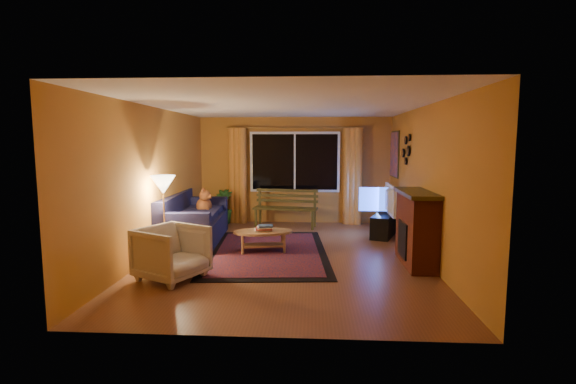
# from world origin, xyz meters

# --- Properties ---
(floor) EXTENTS (4.50, 6.00, 0.02)m
(floor) POSITION_xyz_m (0.00, 0.00, -0.01)
(floor) COLOR brown
(floor) RESTS_ON ground
(ceiling) EXTENTS (4.50, 6.00, 0.02)m
(ceiling) POSITION_xyz_m (0.00, 0.00, 2.51)
(ceiling) COLOR white
(ceiling) RESTS_ON ground
(wall_back) EXTENTS (4.50, 0.02, 2.50)m
(wall_back) POSITION_xyz_m (0.00, 3.01, 1.25)
(wall_back) COLOR #BF7A2D
(wall_back) RESTS_ON ground
(wall_left) EXTENTS (0.02, 6.00, 2.50)m
(wall_left) POSITION_xyz_m (-2.26, 0.00, 1.25)
(wall_left) COLOR #BF7A2D
(wall_left) RESTS_ON ground
(wall_right) EXTENTS (0.02, 6.00, 2.50)m
(wall_right) POSITION_xyz_m (2.26, 0.00, 1.25)
(wall_right) COLOR #BF7A2D
(wall_right) RESTS_ON ground
(window) EXTENTS (2.00, 0.02, 1.30)m
(window) POSITION_xyz_m (0.00, 2.94, 1.45)
(window) COLOR black
(window) RESTS_ON wall_back
(curtain_rod) EXTENTS (3.20, 0.03, 0.03)m
(curtain_rod) POSITION_xyz_m (0.00, 2.90, 2.25)
(curtain_rod) COLOR #BF8C3F
(curtain_rod) RESTS_ON wall_back
(curtain_left) EXTENTS (0.36, 0.36, 2.24)m
(curtain_left) POSITION_xyz_m (-1.35, 2.88, 1.12)
(curtain_left) COLOR orange
(curtain_left) RESTS_ON ground
(curtain_right) EXTENTS (0.36, 0.36, 2.24)m
(curtain_right) POSITION_xyz_m (1.35, 2.88, 1.12)
(curtain_right) COLOR orange
(curtain_right) RESTS_ON ground
(bench) EXTENTS (1.48, 0.63, 0.43)m
(bench) POSITION_xyz_m (-0.18, 2.38, 0.21)
(bench) COLOR #3A3312
(bench) RESTS_ON ground
(potted_plant) EXTENTS (0.56, 0.56, 0.81)m
(potted_plant) POSITION_xyz_m (-1.69, 2.75, 0.40)
(potted_plant) COLOR #235B1E
(potted_plant) RESTS_ON ground
(sofa) EXTENTS (1.12, 2.31, 0.91)m
(sofa) POSITION_xyz_m (-1.85, 0.95, 0.46)
(sofa) COLOR #171635
(sofa) RESTS_ON ground
(dog) EXTENTS (0.34, 0.44, 0.43)m
(dog) POSITION_xyz_m (-1.80, 1.46, 0.67)
(dog) COLOR #9A4D23
(dog) RESTS_ON sofa
(armchair) EXTENTS (1.04, 1.06, 0.83)m
(armchair) POSITION_xyz_m (-1.52, -1.32, 0.41)
(armchair) COLOR beige
(armchair) RESTS_ON ground
(floor_lamp) EXTENTS (0.29, 0.29, 1.36)m
(floor_lamp) POSITION_xyz_m (-2.00, -0.28, 0.68)
(floor_lamp) COLOR #BF8C3F
(floor_lamp) RESTS_ON ground
(rug) EXTENTS (2.26, 3.33, 0.02)m
(rug) POSITION_xyz_m (-0.35, 0.19, 0.01)
(rug) COLOR maroon
(rug) RESTS_ON ground
(coffee_table) EXTENTS (1.20, 1.20, 0.38)m
(coffee_table) POSITION_xyz_m (-0.43, 0.22, 0.19)
(coffee_table) COLOR tan
(coffee_table) RESTS_ON ground
(tv_console) EXTENTS (0.72, 1.14, 0.45)m
(tv_console) POSITION_xyz_m (1.90, 1.64, 0.22)
(tv_console) COLOR black
(tv_console) RESTS_ON ground
(television) EXTENTS (0.16, 1.06, 0.61)m
(television) POSITION_xyz_m (1.90, 1.64, 0.76)
(television) COLOR black
(television) RESTS_ON tv_console
(fireplace) EXTENTS (0.40, 1.20, 1.10)m
(fireplace) POSITION_xyz_m (2.05, -0.40, 0.55)
(fireplace) COLOR maroon
(fireplace) RESTS_ON ground
(mirror_cluster) EXTENTS (0.06, 0.60, 0.56)m
(mirror_cluster) POSITION_xyz_m (2.21, 1.30, 1.80)
(mirror_cluster) COLOR black
(mirror_cluster) RESTS_ON wall_right
(painting) EXTENTS (0.04, 0.76, 0.96)m
(painting) POSITION_xyz_m (2.22, 2.45, 1.65)
(painting) COLOR #E25B2D
(painting) RESTS_ON wall_right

